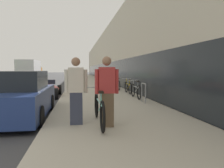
% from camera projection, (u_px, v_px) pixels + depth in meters
% --- Properties ---
extents(sidewalk_slab, '(4.28, 70.00, 0.16)m').
position_uv_depth(sidewalk_slab, '(89.00, 83.00, 23.96)').
color(sidewalk_slab, '#B2AA99').
rests_on(sidewalk_slab, ground).
extents(storefront_facade, '(10.01, 70.00, 6.54)m').
position_uv_depth(storefront_facade, '(134.00, 58.00, 32.74)').
color(storefront_facade, beige).
rests_on(storefront_facade, ground).
extents(tandem_bicycle, '(0.52, 2.36, 0.93)m').
position_uv_depth(tandem_bicycle, '(99.00, 109.00, 5.71)').
color(tandem_bicycle, black).
rests_on(tandem_bicycle, sidewalk_slab).
extents(person_rider, '(0.59, 0.23, 1.75)m').
position_uv_depth(person_rider, '(107.00, 92.00, 5.42)').
color(person_rider, brown).
rests_on(person_rider, sidewalk_slab).
extents(person_bystander, '(0.59, 0.23, 1.74)m').
position_uv_depth(person_bystander, '(76.00, 91.00, 5.66)').
color(person_bystander, '#33384C').
rests_on(person_bystander, sidewalk_slab).
extents(bike_rack_hoop, '(0.05, 0.60, 0.84)m').
position_uv_depth(bike_rack_hoop, '(144.00, 91.00, 9.41)').
color(bike_rack_hoop, gray).
rests_on(bike_rack_hoop, sidewalk_slab).
extents(cruiser_bike_nearest, '(0.52, 1.84, 0.88)m').
position_uv_depth(cruiser_bike_nearest, '(136.00, 91.00, 10.83)').
color(cruiser_bike_nearest, black).
rests_on(cruiser_bike_nearest, sidewalk_slab).
extents(cruiser_bike_middle, '(0.52, 1.69, 0.87)m').
position_uv_depth(cruiser_bike_middle, '(128.00, 87.00, 12.96)').
color(cruiser_bike_middle, black).
rests_on(cruiser_bike_middle, sidewalk_slab).
extents(cruiser_bike_farthest, '(0.52, 1.75, 0.85)m').
position_uv_depth(cruiser_bike_farthest, '(118.00, 85.00, 15.28)').
color(cruiser_bike_farthest, black).
rests_on(cruiser_bike_farthest, sidewalk_slab).
extents(parked_sedan_curbside, '(1.90, 4.27, 1.53)m').
position_uv_depth(parked_sedan_curbside, '(19.00, 97.00, 7.05)').
color(parked_sedan_curbside, navy).
rests_on(parked_sedan_curbside, ground).
extents(vintage_roadster_curbside, '(1.70, 3.99, 0.97)m').
position_uv_depth(vintage_roadster_curbside, '(45.00, 90.00, 12.49)').
color(vintage_roadster_curbside, maroon).
rests_on(vintage_roadster_curbside, ground).
extents(moving_truck, '(2.19, 6.59, 2.71)m').
position_uv_depth(moving_truck, '(30.00, 71.00, 27.85)').
color(moving_truck, orange).
rests_on(moving_truck, ground).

